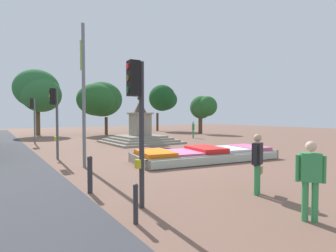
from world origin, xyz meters
TOP-DOWN VIEW (x-y plane):
  - ground_plane at (0.00, 0.00)m, footprint 86.56×86.56m
  - flower_planter at (1.20, -0.88)m, footprint 7.45×3.62m
  - statue_monument at (2.49, 8.41)m, footprint 5.40×5.40m
  - traffic_light_near_crossing at (-4.74, -5.01)m, footprint 0.41×0.30m
  - traffic_light_mid_block at (-4.90, 3.53)m, footprint 0.42×0.31m
  - traffic_light_far_corner at (-4.81, 12.43)m, footprint 0.41×0.29m
  - banner_pole at (-4.30, 0.68)m, footprint 0.14×0.58m
  - pedestrian_with_handbag at (-1.47, -5.86)m, footprint 0.69×0.41m
  - pedestrian_near_planter at (9.02, 9.58)m, footprint 0.39×0.50m
  - pedestrian_crossing_plaza at (-2.17, -7.66)m, footprint 0.41×0.47m
  - kerb_bollard_south at (-5.18, -5.76)m, footprint 0.11×0.11m
  - kerb_bollard_mid_a at (-5.27, -3.16)m, footprint 0.15×0.15m
  - park_tree_far_left at (13.52, 22.04)m, footprint 4.66×4.82m
  - park_tree_behind_statue at (-2.99, 22.54)m, footprint 4.96×5.32m
  - park_tree_far_right at (14.18, 13.84)m, footprint 2.99×3.21m
  - park_tree_street_side at (3.07, 19.51)m, footprint 5.45×5.23m

SIDE VIEW (x-z plane):
  - ground_plane at x=0.00m, z-range 0.00..0.00m
  - flower_planter at x=1.20m, z-range -0.05..0.59m
  - kerb_bollard_south at x=-5.18m, z-range 0.02..0.83m
  - kerb_bollard_mid_a at x=-5.27m, z-range 0.03..1.08m
  - statue_monument at x=2.49m, z-range -1.45..2.92m
  - pedestrian_with_handbag at x=-1.47m, z-range 0.11..1.78m
  - pedestrian_crossing_plaza at x=-2.17m, z-range 0.13..1.78m
  - pedestrian_near_planter at x=9.02m, z-range 0.13..1.81m
  - traffic_light_near_crossing at x=-4.74m, z-range 0.65..4.07m
  - traffic_light_mid_block at x=-4.90m, z-range 0.67..4.20m
  - traffic_light_far_corner at x=-4.81m, z-range 0.72..4.27m
  - banner_pole at x=-4.30m, z-range 0.13..6.15m
  - park_tree_far_right at x=14.18m, z-range 0.95..5.62m
  - park_tree_street_side at x=3.07m, z-range 1.01..7.25m
  - park_tree_far_left at x=13.52m, z-range 1.37..8.10m
  - park_tree_behind_statue at x=-2.99m, z-range 1.26..8.78m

